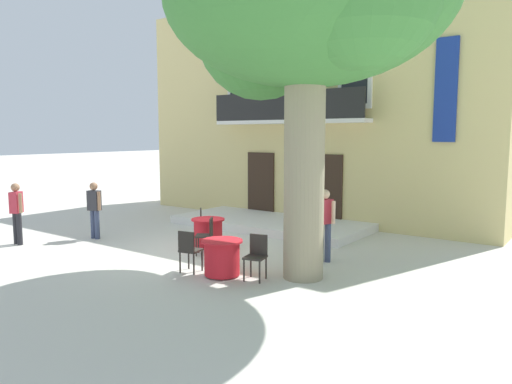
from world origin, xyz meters
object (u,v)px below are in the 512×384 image
cafe_chair_middle_0 (189,248)px  cafe_chair_middle_1 (257,254)px  pedestrian_mid_plaza (325,221)px  cafe_chair_near_tree_1 (205,222)px  plane_tree (304,6)px  cafe_chair_near_tree_0 (207,233)px  cafe_table_near_tree (208,233)px  pedestrian_by_tree (94,207)px  cafe_table_middle (222,257)px  pedestrian_near_entrance (17,210)px

cafe_chair_middle_0 → cafe_chair_middle_1: size_ratio=1.00×
pedestrian_mid_plaza → cafe_chair_near_tree_1: bearing=-179.3°
plane_tree → cafe_chair_middle_1: bearing=-131.8°
cafe_chair_near_tree_0 → cafe_chair_near_tree_1: (-1.05, 1.08, 0.00)m
cafe_chair_middle_1 → pedestrian_mid_plaza: pedestrian_mid_plaza is taller
cafe_chair_near_tree_0 → cafe_chair_near_tree_1: same height
cafe_table_near_tree → pedestrian_mid_plaza: pedestrian_mid_plaza is taller
cafe_chair_near_tree_1 → pedestrian_mid_plaza: size_ratio=0.54×
pedestrian_by_tree → cafe_chair_near_tree_1: bearing=29.7°
plane_tree → cafe_chair_near_tree_1: plane_tree is taller
cafe_table_middle → cafe_chair_middle_0: bearing=-162.2°
plane_tree → pedestrian_near_entrance: size_ratio=4.45×
cafe_chair_near_tree_1 → cafe_table_middle: 3.37m
cafe_chair_middle_1 → pedestrian_by_tree: pedestrian_by_tree is taller
cafe_table_near_tree → cafe_chair_near_tree_1: cafe_chair_near_tree_1 is taller
cafe_table_near_tree → cafe_table_middle: same height
cafe_table_near_tree → pedestrian_mid_plaza: size_ratio=0.51×
cafe_table_near_tree → cafe_chair_middle_0: 2.33m
cafe_table_near_tree → pedestrian_by_tree: bearing=-162.1°
plane_tree → cafe_table_middle: plane_tree is taller
cafe_table_near_tree → cafe_chair_near_tree_1: bearing=138.7°
cafe_chair_middle_0 → pedestrian_mid_plaza: size_ratio=0.54×
cafe_chair_near_tree_0 → pedestrian_near_entrance: 5.30m
cafe_chair_middle_1 → pedestrian_near_entrance: (-7.00, -1.24, 0.40)m
cafe_chair_near_tree_0 → pedestrian_by_tree: 3.84m
cafe_chair_near_tree_1 → pedestrian_mid_plaza: (3.67, 0.05, 0.42)m
plane_tree → cafe_chair_middle_1: 4.98m
cafe_chair_near_tree_0 → pedestrian_near_entrance: bearing=-155.8°
cafe_chair_near_tree_1 → cafe_chair_middle_0: size_ratio=1.00×
cafe_chair_near_tree_0 → pedestrian_near_entrance: size_ratio=0.55×
cafe_chair_middle_1 → cafe_chair_near_tree_1: bearing=148.1°
cafe_table_near_tree → cafe_chair_middle_1: 3.06m
cafe_chair_middle_1 → pedestrian_by_tree: bearing=175.8°
cafe_chair_near_tree_0 → cafe_chair_middle_0: size_ratio=1.00×
cafe_chair_near_tree_0 → cafe_chair_middle_1: bearing=-23.1°
cafe_chair_near_tree_1 → pedestrian_by_tree: pedestrian_by_tree is taller
cafe_table_near_tree → cafe_chair_near_tree_1: (-0.57, 0.50, 0.14)m
plane_tree → cafe_table_near_tree: 6.06m
cafe_chair_near_tree_1 → pedestrian_by_tree: bearing=-150.3°
cafe_chair_middle_1 → pedestrian_mid_plaza: 2.14m
cafe_table_near_tree → pedestrian_near_entrance: bearing=-147.7°
cafe_table_near_tree → cafe_chair_near_tree_0: bearing=-50.1°
cafe_table_near_tree → pedestrian_mid_plaza: (3.10, 0.54, 0.56)m
plane_tree → pedestrian_by_tree: (-6.59, -0.26, -4.52)m
cafe_table_middle → pedestrian_by_tree: pedestrian_by_tree is taller
pedestrian_near_entrance → pedestrian_by_tree: pedestrian_near_entrance is taller
cafe_chair_middle_1 → pedestrian_by_tree: size_ratio=0.57×
plane_tree → cafe_chair_middle_1: (-0.62, -0.70, -4.89)m
plane_tree → pedestrian_mid_plaza: size_ratio=4.36×
plane_tree → cafe_table_near_tree: (-3.28, 0.81, -5.03)m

